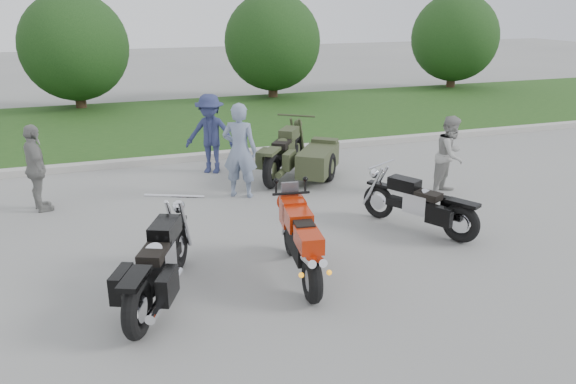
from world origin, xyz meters
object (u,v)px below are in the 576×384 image
object	(u,v)px
person_denim	(210,134)
person_back	(36,168)
sportbike_red	(301,240)
cruiser_sidecar	(303,158)
person_stripe	(240,151)
cruiser_right	(423,206)
cruiser_left	(158,268)
person_grey	(450,155)

from	to	relation	value
person_denim	person_back	size ratio (longest dim) A/B	1.09
sportbike_red	cruiser_sidecar	distance (m)	4.61
person_denim	person_stripe	bearing A→B (deg)	-53.45
sportbike_red	cruiser_sidecar	world-z (taller)	cruiser_sidecar
cruiser_sidecar	person_back	xyz separation A→B (m)	(-5.27, -0.24, 0.34)
cruiser_right	person_stripe	xyz separation A→B (m)	(-2.45, 2.70, 0.50)
sportbike_red	person_back	world-z (taller)	person_back
person_denim	person_back	bearing A→B (deg)	-128.76
person_denim	sportbike_red	bearing A→B (deg)	-58.67
sportbike_red	person_denim	xyz separation A→B (m)	(-0.15, 5.44, 0.31)
cruiser_left	person_grey	size ratio (longest dim) A/B	1.48
cruiser_sidecar	person_grey	distance (m)	3.06
cruiser_right	person_stripe	world-z (taller)	person_stripe
person_grey	person_denim	bearing A→B (deg)	111.79
cruiser_left	person_grey	world-z (taller)	person_grey
cruiser_sidecar	person_back	bearing A→B (deg)	-141.55
person_stripe	person_back	distance (m)	3.73
cruiser_right	person_back	bearing A→B (deg)	124.63
cruiser_sidecar	person_denim	world-z (taller)	person_denim
sportbike_red	person_stripe	distance (m)	3.66
sportbike_red	person_denim	bearing A→B (deg)	99.47
person_stripe	cruiser_left	bearing A→B (deg)	90.83
person_grey	person_denim	world-z (taller)	person_denim
cruiser_left	cruiser_sidecar	world-z (taller)	cruiser_sidecar
sportbike_red	cruiser_left	world-z (taller)	sportbike_red
person_grey	person_back	distance (m)	7.87
cruiser_left	sportbike_red	bearing A→B (deg)	25.00
person_stripe	person_grey	distance (m)	4.18
person_grey	cruiser_left	bearing A→B (deg)	169.47
person_stripe	person_denim	bearing A→B (deg)	-53.66
cruiser_left	person_back	world-z (taller)	person_back
sportbike_red	person_denim	size ratio (longest dim) A/B	1.16
cruiser_right	person_stripe	bearing A→B (deg)	103.80
person_stripe	person_denim	size ratio (longest dim) A/B	1.06
cruiser_right	person_grey	size ratio (longest dim) A/B	1.28
cruiser_left	person_back	size ratio (longest dim) A/B	1.44
sportbike_red	person_stripe	world-z (taller)	person_stripe
person_back	sportbike_red	bearing A→B (deg)	-153.87
person_denim	person_back	xyz separation A→B (m)	(-3.48, -1.37, -0.08)
person_back	cruiser_left	bearing A→B (deg)	-173.48
cruiser_left	person_stripe	xyz separation A→B (m)	(2.02, 3.69, 0.45)
sportbike_red	person_grey	world-z (taller)	person_grey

